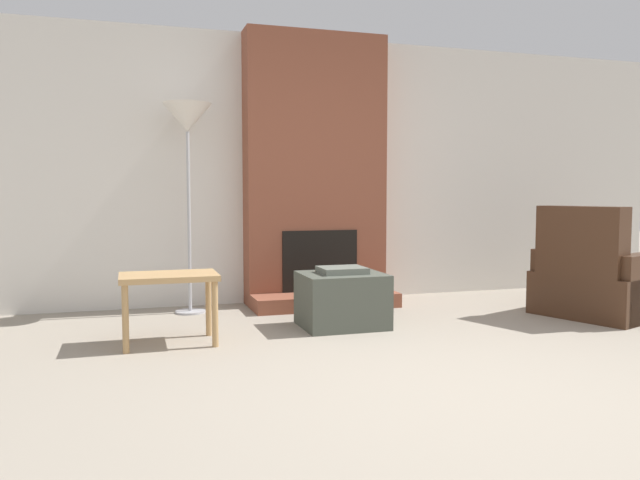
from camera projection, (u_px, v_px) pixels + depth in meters
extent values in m
plane|color=gray|center=(465.00, 389.00, 3.43)|extent=(24.00, 24.00, 0.00)
cube|color=silver|center=(310.00, 170.00, 6.23)|extent=(8.22, 0.06, 2.60)
cube|color=brown|center=(315.00, 170.00, 6.05)|extent=(1.37, 0.31, 2.60)
cube|color=brown|center=(326.00, 301.00, 5.82)|extent=(1.37, 0.38, 0.13)
cube|color=black|center=(320.00, 261.00, 5.97)|extent=(0.74, 0.02, 0.58)
cube|color=#474C42|center=(342.00, 300.00, 5.01)|extent=(0.66, 0.56, 0.43)
cube|color=#60665B|center=(342.00, 270.00, 4.99)|extent=(0.36, 0.31, 0.05)
cube|color=#422819|center=(604.00, 293.00, 5.54)|extent=(1.28, 1.20, 0.38)
cube|color=#422819|center=(580.00, 263.00, 5.26)|extent=(0.45, 0.76, 0.96)
cube|color=#422819|center=(566.00, 277.00, 5.82)|extent=(0.92, 0.47, 0.57)
cube|color=tan|center=(169.00, 277.00, 4.41)|extent=(0.68, 0.44, 0.04)
cylinder|color=tan|center=(125.00, 319.00, 4.17)|extent=(0.04, 0.04, 0.46)
cylinder|color=tan|center=(215.00, 314.00, 4.35)|extent=(0.04, 0.04, 0.46)
cylinder|color=tan|center=(125.00, 310.00, 4.51)|extent=(0.04, 0.04, 0.46)
cylinder|color=tan|center=(209.00, 305.00, 4.69)|extent=(0.04, 0.04, 0.46)
cylinder|color=#ADADB2|center=(190.00, 312.00, 5.60)|extent=(0.27, 0.27, 0.02)
cylinder|color=#ADADB2|center=(189.00, 222.00, 5.54)|extent=(0.03, 0.03, 1.59)
cone|color=silver|center=(187.00, 118.00, 5.47)|extent=(0.43, 0.43, 0.25)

